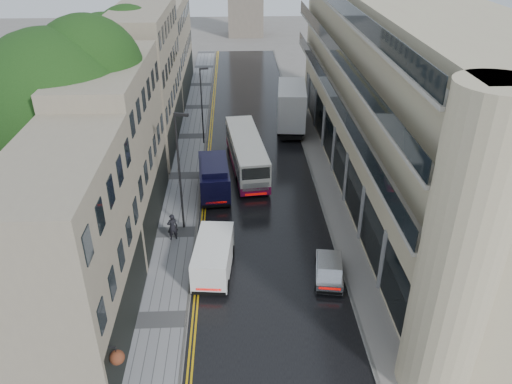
{
  "coord_description": "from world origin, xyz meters",
  "views": [
    {
      "loc": [
        -1.77,
        -9.02,
        18.91
      ],
      "look_at": [
        -0.54,
        18.0,
        3.75
      ],
      "focal_mm": 35.0,
      "sensor_mm": 36.0,
      "label": 1
    }
  ],
  "objects_px": {
    "tree_near": "(61,135)",
    "silver_hatchback": "(317,281)",
    "navy_van": "(201,188)",
    "lamp_post_far": "(202,107)",
    "white_van": "(193,274)",
    "pedestrian": "(172,227)",
    "lamp_post_near": "(180,174)",
    "tree_far": "(111,84)",
    "cream_bus": "(238,170)",
    "white_lorry": "(279,113)"
  },
  "relations": [
    {
      "from": "navy_van",
      "to": "lamp_post_far",
      "type": "distance_m",
      "value": 11.44
    },
    {
      "from": "silver_hatchback",
      "to": "lamp_post_far",
      "type": "xyz_separation_m",
      "value": [
        -7.41,
        21.12,
        2.96
      ]
    },
    {
      "from": "tree_near",
      "to": "lamp_post_far",
      "type": "distance_m",
      "value": 16.46
    },
    {
      "from": "white_van",
      "to": "tree_far",
      "type": "bearing_deg",
      "value": 117.44
    },
    {
      "from": "cream_bus",
      "to": "lamp_post_far",
      "type": "bearing_deg",
      "value": 104.02
    },
    {
      "from": "tree_far",
      "to": "pedestrian",
      "type": "distance_m",
      "value": 16.71
    },
    {
      "from": "white_van",
      "to": "lamp_post_near",
      "type": "height_order",
      "value": "lamp_post_near"
    },
    {
      "from": "white_van",
      "to": "silver_hatchback",
      "type": "bearing_deg",
      "value": 2.19
    },
    {
      "from": "lamp_post_near",
      "to": "white_van",
      "type": "bearing_deg",
      "value": -64.65
    },
    {
      "from": "navy_van",
      "to": "lamp_post_far",
      "type": "relative_size",
      "value": 0.77
    },
    {
      "from": "lamp_post_far",
      "to": "tree_near",
      "type": "bearing_deg",
      "value": -128.09
    },
    {
      "from": "tree_near",
      "to": "lamp_post_near",
      "type": "xyz_separation_m",
      "value": [
        7.1,
        -0.19,
        -2.72
      ]
    },
    {
      "from": "tree_far",
      "to": "lamp_post_far",
      "type": "distance_m",
      "value": 8.01
    },
    {
      "from": "tree_near",
      "to": "tree_far",
      "type": "xyz_separation_m",
      "value": [
        0.3,
        13.0,
        -0.72
      ]
    },
    {
      "from": "pedestrian",
      "to": "lamp_post_near",
      "type": "relative_size",
      "value": 0.23
    },
    {
      "from": "silver_hatchback",
      "to": "pedestrian",
      "type": "relative_size",
      "value": 1.83
    },
    {
      "from": "tree_near",
      "to": "silver_hatchback",
      "type": "bearing_deg",
      "value": -24.77
    },
    {
      "from": "silver_hatchback",
      "to": "white_van",
      "type": "distance_m",
      "value": 7.03
    },
    {
      "from": "white_lorry",
      "to": "lamp_post_far",
      "type": "height_order",
      "value": "lamp_post_far"
    },
    {
      "from": "pedestrian",
      "to": "lamp_post_near",
      "type": "height_order",
      "value": "lamp_post_near"
    },
    {
      "from": "tree_near",
      "to": "lamp_post_near",
      "type": "relative_size",
      "value": 1.69
    },
    {
      "from": "navy_van",
      "to": "lamp_post_near",
      "type": "distance_m",
      "value": 4.32
    },
    {
      "from": "tree_near",
      "to": "silver_hatchback",
      "type": "xyz_separation_m",
      "value": [
        15.21,
        -7.02,
        -6.27
      ]
    },
    {
      "from": "tree_far",
      "to": "pedestrian",
      "type": "height_order",
      "value": "tree_far"
    },
    {
      "from": "tree_far",
      "to": "white_lorry",
      "type": "bearing_deg",
      "value": 10.93
    },
    {
      "from": "cream_bus",
      "to": "white_van",
      "type": "bearing_deg",
      "value": -108.49
    },
    {
      "from": "tree_far",
      "to": "pedestrian",
      "type": "relative_size",
      "value": 6.55
    },
    {
      "from": "cream_bus",
      "to": "lamp_post_near",
      "type": "distance_m",
      "value": 7.58
    },
    {
      "from": "tree_far",
      "to": "lamp_post_near",
      "type": "xyz_separation_m",
      "value": [
        6.8,
        -13.19,
        -2.0
      ]
    },
    {
      "from": "white_lorry",
      "to": "lamp_post_far",
      "type": "xyz_separation_m",
      "value": [
        -7.15,
        -1.72,
        1.34
      ]
    },
    {
      "from": "pedestrian",
      "to": "lamp_post_near",
      "type": "distance_m",
      "value": 3.51
    },
    {
      "from": "tree_far",
      "to": "white_van",
      "type": "relative_size",
      "value": 2.62
    },
    {
      "from": "lamp_post_near",
      "to": "lamp_post_far",
      "type": "relative_size",
      "value": 1.17
    },
    {
      "from": "silver_hatchback",
      "to": "tree_near",
      "type": "bearing_deg",
      "value": 163.94
    },
    {
      "from": "white_lorry",
      "to": "pedestrian",
      "type": "height_order",
      "value": "white_lorry"
    },
    {
      "from": "white_lorry",
      "to": "lamp_post_far",
      "type": "bearing_deg",
      "value": -160.86
    },
    {
      "from": "tree_near",
      "to": "cream_bus",
      "type": "xyz_separation_m",
      "value": [
        10.89,
        5.74,
        -5.52
      ]
    },
    {
      "from": "pedestrian",
      "to": "white_van",
      "type": "bearing_deg",
      "value": 88.79
    },
    {
      "from": "white_van",
      "to": "pedestrian",
      "type": "xyz_separation_m",
      "value": [
        -1.67,
        4.99,
        -0.02
      ]
    },
    {
      "from": "white_van",
      "to": "lamp_post_near",
      "type": "distance_m",
      "value": 7.23
    },
    {
      "from": "white_van",
      "to": "pedestrian",
      "type": "distance_m",
      "value": 5.26
    },
    {
      "from": "tree_far",
      "to": "silver_hatchback",
      "type": "xyz_separation_m",
      "value": [
        14.91,
        -20.02,
        -5.56
      ]
    },
    {
      "from": "navy_van",
      "to": "lamp_post_near",
      "type": "bearing_deg",
      "value": -114.04
    },
    {
      "from": "silver_hatchback",
      "to": "lamp_post_near",
      "type": "distance_m",
      "value": 11.18
    },
    {
      "from": "cream_bus",
      "to": "tree_far",
      "type": "bearing_deg",
      "value": 139.34
    },
    {
      "from": "navy_van",
      "to": "lamp_post_near",
      "type": "height_order",
      "value": "lamp_post_near"
    },
    {
      "from": "navy_van",
      "to": "pedestrian",
      "type": "relative_size",
      "value": 2.86
    },
    {
      "from": "cream_bus",
      "to": "silver_hatchback",
      "type": "xyz_separation_m",
      "value": [
        4.32,
        -12.76,
        -0.75
      ]
    },
    {
      "from": "white_lorry",
      "to": "lamp_post_far",
      "type": "distance_m",
      "value": 7.48
    },
    {
      "from": "lamp_post_far",
      "to": "cream_bus",
      "type": "bearing_deg",
      "value": -78.9
    }
  ]
}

